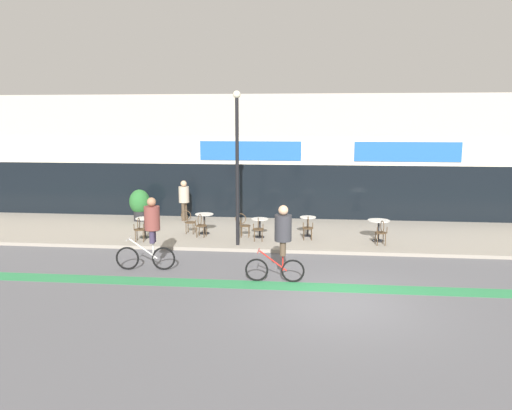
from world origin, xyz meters
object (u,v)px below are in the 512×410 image
Objects in this scene: bistro_table_1 at (204,220)px; bistro_table_3 at (308,223)px; cafe_chair_1_side at (189,220)px; bistro_table_4 at (379,226)px; cyclist_1 at (281,236)px; pedestrian_near_end at (184,197)px; bistro_table_0 at (145,224)px; cafe_chair_1_near at (201,224)px; lamp_post at (237,158)px; cyclist_0 at (150,228)px; cafe_chair_3_near at (308,226)px; bistro_table_2 at (260,224)px; cafe_chair_4_near at (381,231)px; cafe_chair_2_near at (258,227)px; cafe_chair_2_side at (243,224)px; planter_pot at (140,204)px.

bistro_table_1 is 1.05× the size of bistro_table_3.
bistro_table_4 is at bearing -0.87° from cafe_chair_1_side.
cyclist_1 is 8.91m from pedestrian_near_end.
cafe_chair_1_near is at bearing 7.38° from bistro_table_0.
cyclist_0 is (-2.22, -2.82, -1.89)m from lamp_post.
bistro_table_1 is 0.98× the size of bistro_table_4.
bistro_table_0 reaches higher than bistro_table_3.
cyclist_0 reaches higher than cafe_chair_3_near.
bistro_table_0 is 1.05× the size of bistro_table_2.
cyclist_0 is at bearing 176.96° from cafe_chair_1_near.
cafe_chair_1_side and cafe_chair_3_near have the same top height.
bistro_table_4 is 0.36× the size of cyclist_1.
pedestrian_near_end is at bearing -58.96° from cyclist_1.
cyclist_1 is (3.26, -4.51, 0.67)m from cafe_chair_1_near.
cyclist_0 is 6.90m from pedestrian_near_end.
bistro_table_2 is at bearing 61.17° from lamp_post.
bistro_table_0 is 2.08m from cafe_chair_1_near.
cafe_chair_4_near is at bearing -129.83° from cyclist_1.
lamp_post reaches higher than cafe_chair_4_near.
bistro_table_1 reaches higher than bistro_table_3.
bistro_table_1 is 2.22m from bistro_table_2.
cafe_chair_1_near is 0.52× the size of pedestrian_near_end.
cafe_chair_1_near is at bearing 77.79° from cafe_chair_4_near.
pedestrian_near_end is (-0.78, 2.45, 0.52)m from cafe_chair_1_side.
bistro_table_3 is at bearing -141.26° from cyclist_0.
cafe_chair_1_near is at bearing 74.85° from cafe_chair_2_near.
bistro_table_3 is 4.03m from cafe_chair_1_near.
cafe_chair_4_near is at bearing -5.80° from cafe_chair_1_side.
cafe_chair_3_near is (0.00, -0.63, -0.00)m from bistro_table_3.
bistro_table_2 is 2.90m from lamp_post.
cafe_chair_2_side reaches higher than bistro_table_0.
pedestrian_near_end reaches higher than bistro_table_2.
bistro_table_2 is 0.79× the size of cafe_chair_1_side.
planter_pot is at bearing 66.44° from cafe_chair_3_near.
bistro_table_4 reaches higher than bistro_table_3.
bistro_table_1 is 6.11m from cyclist_1.
bistro_table_1 is 1.09× the size of bistro_table_2.
cafe_chair_1_side is at bearing 166.53° from cafe_chair_2_side.
bistro_table_4 is 6.53m from cafe_chair_1_near.
bistro_table_1 is 6.63m from cafe_chair_4_near.
bistro_table_4 is at bearing -11.31° from bistro_table_3.
bistro_table_4 is 0.45× the size of pedestrian_near_end.
cafe_chair_3_near is 0.52× the size of pedestrian_near_end.
cafe_chair_2_side and cafe_chair_3_near have the same top height.
pedestrian_near_end is (-3.60, 2.84, 0.53)m from bistro_table_2.
pedestrian_near_end is at bearing 119.88° from bistro_table_1.
lamp_post is at bearing 109.25° from cafe_chair_3_near.
planter_pot is (-2.69, 2.18, 0.23)m from cafe_chair_1_side.
lamp_post is at bearing -46.32° from bistro_table_1.
bistro_table_4 is at bearing -6.89° from cafe_chair_4_near.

